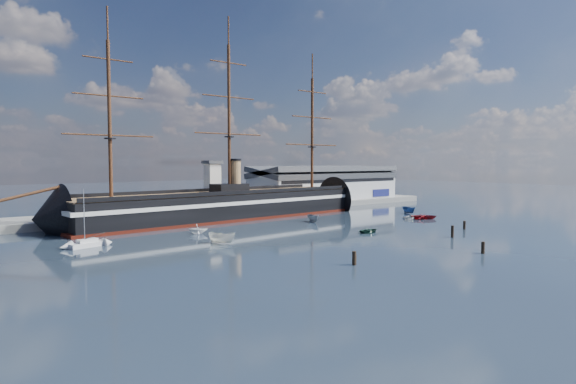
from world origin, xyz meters
TOP-DOWN VIEW (x-y plane):
  - ground at (0.00, 40.00)m, footprint 600.00×600.00m
  - quay at (10.00, 76.00)m, footprint 180.00×18.00m
  - warehouse at (58.00, 80.00)m, footprint 63.00×21.00m
  - quay_tower at (3.00, 73.00)m, footprint 5.00×5.00m
  - warship at (-2.62, 60.00)m, footprint 113.37×21.96m
  - sailboat at (-45.23, 37.78)m, footprint 7.42×3.85m
  - motorboat_a at (-22.91, 24.71)m, footprint 7.64×5.58m
  - motorboat_b at (11.78, 16.11)m, footprint 1.38×3.27m
  - motorboat_c at (15.19, 39.46)m, footprint 6.78×4.02m
  - motorboat_d at (-20.16, 39.81)m, footprint 6.21×7.43m
  - motorboat_e at (42.11, 26.70)m, footprint 1.56×3.42m
  - motorboat_f at (53.61, 36.24)m, footprint 7.60×4.72m
  - motorboat_g at (45.04, 24.42)m, footprint 4.26×4.77m
  - piling_near_left at (-17.02, -6.05)m, footprint 0.64×0.64m
  - piling_near_mid at (8.08, -14.04)m, footprint 0.64×0.64m
  - piling_near_right at (20.54, -0.05)m, footprint 0.64×0.64m
  - piling_far_right at (34.37, 5.32)m, footprint 0.64×0.64m

SIDE VIEW (x-z plane):
  - ground at x=0.00m, z-range 0.00..0.00m
  - quay at x=10.00m, z-range -1.00..1.00m
  - motorboat_a at x=-22.91m, z-range -1.44..1.44m
  - motorboat_b at x=11.78m, z-range -0.76..0.76m
  - motorboat_c at x=15.19m, z-range -1.28..1.28m
  - motorboat_d at x=-20.16m, z-range -1.26..1.26m
  - motorboat_e at x=42.11m, z-range -0.78..0.78m
  - motorboat_f at x=53.61m, z-range -1.43..1.43m
  - motorboat_g at x=45.04m, z-range -1.07..1.07m
  - piling_near_left at x=-17.02m, z-range -1.46..1.46m
  - piling_near_mid at x=8.08m, z-range -1.43..1.43m
  - piling_near_right at x=20.54m, z-range -1.66..1.66m
  - piling_far_right at x=34.37m, z-range -1.39..1.39m
  - sailboat at x=-45.23m, z-range -4.97..6.43m
  - warship at x=-2.62m, z-range -22.93..31.01m
  - warehouse at x=58.00m, z-range 2.18..13.78m
  - quay_tower at x=3.00m, z-range 2.25..17.25m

